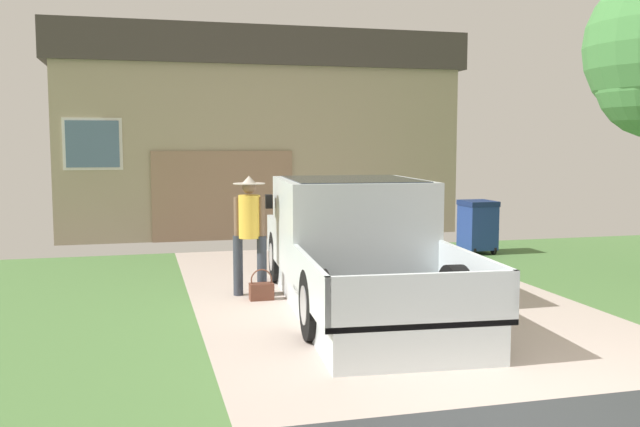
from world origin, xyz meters
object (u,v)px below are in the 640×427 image
Objects in this scene: handbag at (262,290)px; wheeled_trash_bin at (478,225)px; house_with_garage at (251,133)px; pickup_truck at (353,246)px; person_with_hat at (250,227)px.

handbag is 5.80m from wheeled_trash_bin.
pickup_truck is at bearing -90.15° from house_with_garage.
house_with_garage is (0.02, 9.18, 1.66)m from pickup_truck.
person_with_hat reaches higher than wheeled_trash_bin.
house_with_garage is at bearing 94.20° from pickup_truck.
house_with_garage reaches higher than person_with_hat.
pickup_truck is 9.33m from house_with_garage.
house_with_garage is at bearing 81.95° from handbag.
wheeled_trash_bin is at bearing 32.03° from handbag.
handbag is (0.11, -0.32, -0.87)m from person_with_hat.
person_with_hat is 3.94× the size of handbag.
person_with_hat is 8.68m from house_with_garage.
wheeled_trash_bin is (5.01, 2.74, -0.43)m from person_with_hat.
pickup_truck is 0.55× the size of house_with_garage.
pickup_truck is 1.44m from handbag.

